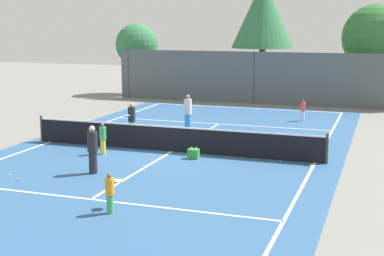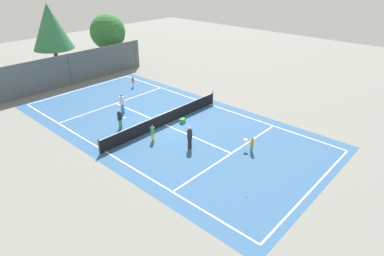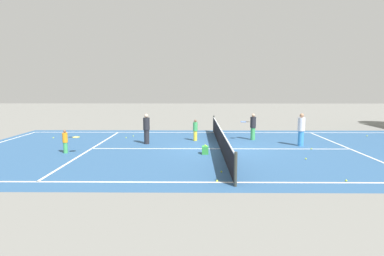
{
  "view_description": "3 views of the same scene",
  "coord_description": "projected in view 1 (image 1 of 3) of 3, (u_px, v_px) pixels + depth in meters",
  "views": [
    {
      "loc": [
        7.76,
        -19.97,
        4.96
      ],
      "look_at": [
        1.36,
        -1.54,
        1.3
      ],
      "focal_mm": 52.71,
      "sensor_mm": 36.0,
      "label": 1
    },
    {
      "loc": [
        -15.37,
        -16.81,
        11.28
      ],
      "look_at": [
        0.07,
        -2.8,
        0.64
      ],
      "focal_mm": 30.3,
      "sensor_mm": 36.0,
      "label": 2
    },
    {
      "loc": [
        15.46,
        -1.25,
        3.12
      ],
      "look_at": [
        -0.6,
        -1.42,
        0.96
      ],
      "focal_mm": 29.74,
      "sensor_mm": 36.0,
      "label": 3
    }
  ],
  "objects": [
    {
      "name": "tennis_ball_8",
      "position": [
        165.0,
        111.0,
        31.93
      ],
      "size": [
        0.07,
        0.07,
        0.07
      ],
      "primitive_type": "sphere",
      "color": "#CCE533",
      "rests_on": "ground_plane"
    },
    {
      "name": "tennis_ball_9",
      "position": [
        322.0,
        141.0,
        23.66
      ],
      "size": [
        0.07,
        0.07,
        0.07
      ],
      "primitive_type": "sphere",
      "color": "#CCE533",
      "rests_on": "ground_plane"
    },
    {
      "name": "player_4",
      "position": [
        303.0,
        110.0,
        28.68
      ],
      "size": [
        0.23,
        0.23,
        1.08
      ],
      "color": "silver",
      "rests_on": "ground_plane"
    },
    {
      "name": "tree_0",
      "position": [
        263.0,
        13.0,
        36.16
      ],
      "size": [
        4.04,
        4.04,
        7.82
      ],
      "color": "brown",
      "rests_on": "ground_plane"
    },
    {
      "name": "ball_crate",
      "position": [
        194.0,
        154.0,
        20.81
      ],
      "size": [
        0.4,
        0.29,
        0.43
      ],
      "color": "green",
      "rests_on": "ground_plane"
    },
    {
      "name": "perimeter_fence",
      "position": [
        254.0,
        78.0,
        34.66
      ],
      "size": [
        18.0,
        0.12,
        3.2
      ],
      "color": "#515B60",
      "rests_on": "ground_plane"
    },
    {
      "name": "tree_1",
      "position": [
        376.0,
        38.0,
        34.64
      ],
      "size": [
        4.11,
        4.11,
        6.09
      ],
      "color": "brown",
      "rests_on": "ground_plane"
    },
    {
      "name": "tennis_ball_2",
      "position": [
        249.0,
        138.0,
        24.43
      ],
      "size": [
        0.07,
        0.07,
        0.07
      ],
      "primitive_type": "sphere",
      "color": "#CCE533",
      "rests_on": "ground_plane"
    },
    {
      "name": "court_surface",
      "position": [
        172.0,
        152.0,
        21.96
      ],
      "size": [
        13.0,
        25.0,
        0.01
      ],
      "color": "#2D5684",
      "rests_on": "ground_plane"
    },
    {
      "name": "player_1",
      "position": [
        103.0,
        138.0,
        21.44
      ],
      "size": [
        0.26,
        0.26,
        1.21
      ],
      "color": "yellow",
      "rests_on": "ground_plane"
    },
    {
      "name": "tree_2",
      "position": [
        137.0,
        45.0,
        39.07
      ],
      "size": [
        2.94,
        2.94,
        4.9
      ],
      "color": "brown",
      "rests_on": "ground_plane"
    },
    {
      "name": "ground_plane",
      "position": [
        172.0,
        152.0,
        21.96
      ],
      "size": [
        80.0,
        80.0,
        0.0
      ],
      "primitive_type": "plane",
      "color": "slate"
    },
    {
      "name": "player_0",
      "position": [
        132.0,
        119.0,
        24.59
      ],
      "size": [
        0.38,
        0.9,
        1.52
      ],
      "color": "#3FA559",
      "rests_on": "ground_plane"
    },
    {
      "name": "tennis_ball_3",
      "position": [
        9.0,
        175.0,
        18.47
      ],
      "size": [
        0.07,
        0.07,
        0.07
      ],
      "primitive_type": "sphere",
      "color": "#CCE533",
      "rests_on": "ground_plane"
    },
    {
      "name": "player_3",
      "position": [
        110.0,
        192.0,
        14.8
      ],
      "size": [
        0.33,
        0.8,
        1.09
      ],
      "color": "#3FA559",
      "rests_on": "ground_plane"
    },
    {
      "name": "player_2",
      "position": [
        188.0,
        112.0,
        25.99
      ],
      "size": [
        0.36,
        0.36,
        1.69
      ],
      "color": "#388CD8",
      "rests_on": "ground_plane"
    },
    {
      "name": "tennis_ball_11",
      "position": [
        281.0,
        161.0,
        20.28
      ],
      "size": [
        0.07,
        0.07,
        0.07
      ],
      "primitive_type": "sphere",
      "color": "#CCE533",
      "rests_on": "ground_plane"
    },
    {
      "name": "tennis_ball_1",
      "position": [
        19.0,
        179.0,
        17.98
      ],
      "size": [
        0.07,
        0.07,
        0.07
      ],
      "primitive_type": "sphere",
      "color": "#CCE533",
      "rests_on": "ground_plane"
    },
    {
      "name": "tennis_ball_0",
      "position": [
        257.0,
        114.0,
        30.82
      ],
      "size": [
        0.07,
        0.07,
        0.07
      ],
      "primitive_type": "sphere",
      "color": "#CCE533",
      "rests_on": "ground_plane"
    },
    {
      "name": "tennis_net",
      "position": [
        172.0,
        139.0,
        21.86
      ],
      "size": [
        11.9,
        0.1,
        1.1
      ],
      "color": "#333833",
      "rests_on": "ground_plane"
    },
    {
      "name": "tennis_ball_7",
      "position": [
        209.0,
        131.0,
        26.05
      ],
      "size": [
        0.07,
        0.07,
        0.07
      ],
      "primitive_type": "sphere",
      "color": "#CCE533",
      "rests_on": "ground_plane"
    },
    {
      "name": "tennis_ball_10",
      "position": [
        311.0,
        165.0,
        19.7
      ],
      "size": [
        0.07,
        0.07,
        0.07
      ],
      "primitive_type": "sphere",
      "color": "#CCE533",
      "rests_on": "ground_plane"
    },
    {
      "name": "player_5",
      "position": [
        93.0,
        149.0,
        18.65
      ],
      "size": [
        0.35,
        0.35,
        1.62
      ],
      "color": "#232328",
      "rests_on": "ground_plane"
    }
  ]
}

